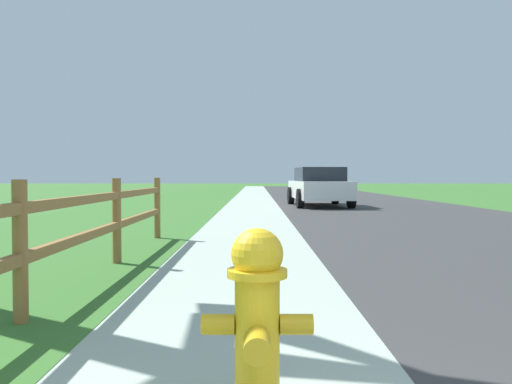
# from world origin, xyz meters

# --- Properties ---
(ground_plane) EXTENTS (120.00, 120.00, 0.00)m
(ground_plane) POSITION_xyz_m (0.00, 25.00, 0.00)
(ground_plane) COLOR #376C2A
(road_asphalt) EXTENTS (7.00, 66.00, 0.01)m
(road_asphalt) POSITION_xyz_m (3.50, 27.00, 0.00)
(road_asphalt) COLOR #373737
(road_asphalt) RESTS_ON ground
(curb_concrete) EXTENTS (6.00, 66.00, 0.01)m
(curb_concrete) POSITION_xyz_m (-3.00, 27.00, 0.00)
(curb_concrete) COLOR #A3B2A1
(curb_concrete) RESTS_ON ground
(grass_verge) EXTENTS (5.00, 66.00, 0.00)m
(grass_verge) POSITION_xyz_m (-4.50, 27.00, 0.01)
(grass_verge) COLOR #376C2A
(grass_verge) RESTS_ON ground
(fire_hydrant) EXTENTS (0.49, 0.42, 0.87)m
(fire_hydrant) POSITION_xyz_m (-0.83, 1.88, 0.45)
(fire_hydrant) COLOR yellow
(fire_hydrant) RESTS_ON ground
(rail_fence) EXTENTS (0.11, 8.42, 1.08)m
(rail_fence) POSITION_xyz_m (-2.59, 4.88, 0.63)
(rail_fence) COLOR olive
(rail_fence) RESTS_ON ground
(parked_suv_white) EXTENTS (2.17, 4.70, 1.43)m
(parked_suv_white) POSITION_xyz_m (1.50, 19.49, 0.74)
(parked_suv_white) COLOR white
(parked_suv_white) RESTS_ON ground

